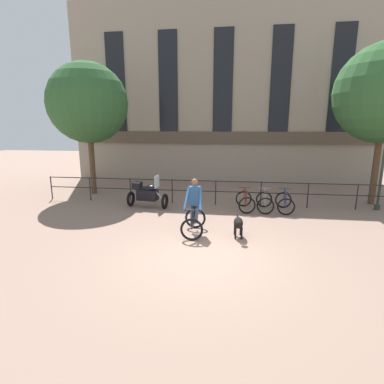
% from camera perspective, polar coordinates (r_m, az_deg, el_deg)
% --- Properties ---
extents(ground_plane, '(60.00, 60.00, 0.00)m').
position_cam_1_polar(ground_plane, '(7.93, 2.16, -12.12)').
color(ground_plane, '#8E7060').
extents(canal_railing, '(15.05, 0.05, 1.05)m').
position_cam_1_polar(canal_railing, '(12.66, 4.54, 0.69)').
color(canal_railing, '#232326').
rests_on(canal_railing, ground_plane).
extents(building_facade, '(18.00, 0.72, 10.26)m').
position_cam_1_polar(building_facade, '(18.26, 5.93, 18.19)').
color(building_facade, gray).
rests_on(building_facade, ground_plane).
extents(cyclist_with_bike, '(0.71, 1.19, 1.70)m').
position_cam_1_polar(cyclist_with_bike, '(9.31, 0.39, -3.29)').
color(cyclist_with_bike, black).
rests_on(cyclist_with_bike, ground_plane).
extents(dog, '(0.31, 0.95, 0.63)m').
position_cam_1_polar(dog, '(9.10, 8.85, -5.96)').
color(dog, black).
rests_on(dog, ground_plane).
extents(parked_motorcycle, '(1.70, 0.84, 1.35)m').
position_cam_1_polar(parked_motorcycle, '(12.37, -8.57, -0.39)').
color(parked_motorcycle, black).
rests_on(parked_motorcycle, ground_plane).
extents(parked_bicycle_near_lamp, '(0.76, 1.16, 0.86)m').
position_cam_1_polar(parked_bicycle_near_lamp, '(12.09, 10.11, -1.74)').
color(parked_bicycle_near_lamp, black).
rests_on(parked_bicycle_near_lamp, ground_plane).
extents(parked_bicycle_mid_left, '(0.71, 1.14, 0.86)m').
position_cam_1_polar(parked_bicycle_mid_left, '(12.15, 13.70, -1.84)').
color(parked_bicycle_mid_left, black).
rests_on(parked_bicycle_mid_left, ground_plane).
extents(parked_bicycle_mid_right, '(0.73, 1.15, 0.86)m').
position_cam_1_polar(parked_bicycle_mid_right, '(12.25, 17.24, -1.93)').
color(parked_bicycle_mid_right, black).
rests_on(parked_bicycle_mid_right, ground_plane).
extents(tree_canalside_left, '(3.71, 3.71, 6.18)m').
position_cam_1_polar(tree_canalside_left, '(15.38, -19.22, 15.66)').
color(tree_canalside_left, brown).
rests_on(tree_canalside_left, ground_plane).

